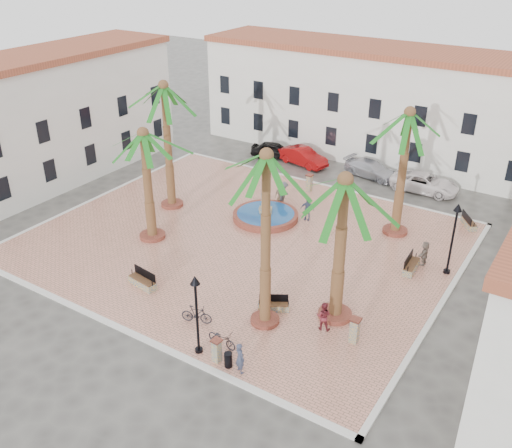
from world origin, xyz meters
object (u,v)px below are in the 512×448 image
(lamppost_e, at_px, (455,227))
(car_white, at_px, (425,183))
(fountain, at_px, (266,214))
(palm_ne, at_px, (408,127))
(bench_s, at_px, (143,282))
(car_silver, at_px, (371,169))
(car_black, at_px, (274,150))
(pedestrian_north, at_px, (284,194))
(bench_e, at_px, (411,266))
(palm_e, at_px, (344,198))
(pedestrian_east, at_px, (425,253))
(palm_sw, at_px, (144,147))
(bollard_n, at_px, (309,182))
(bicycle_a, at_px, (222,339))
(bicycle_b, at_px, (196,314))
(bench_ne, at_px, (469,223))
(bollard_se, at_px, (217,350))
(palm_s, at_px, (266,174))
(pedestrian_fountain_a, at_px, (280,194))
(cyclist_a, at_px, (240,358))
(bench_se, at_px, (274,306))
(palm_nw, at_px, (164,99))
(car_red, at_px, (303,157))
(pedestrian_fountain_b, at_px, (307,209))
(cyclist_b, at_px, (323,316))
(litter_bin, at_px, (228,360))

(lamppost_e, height_order, car_white, lamppost_e)
(fountain, bearing_deg, palm_ne, 19.59)
(bench_s, distance_m, car_silver, 22.88)
(palm_ne, xyz_separation_m, car_white, (-0.62, 7.96, -6.75))
(car_silver, bearing_deg, car_black, 103.35)
(pedestrian_north, height_order, car_black, pedestrian_north)
(lamppost_e, bearing_deg, bench_e, -154.60)
(palm_e, bearing_deg, bench_s, -162.28)
(pedestrian_east, bearing_deg, car_silver, -147.03)
(palm_sw, xyz_separation_m, pedestrian_north, (4.75, 8.94, -5.35))
(bollard_n, bearing_deg, pedestrian_north, -96.38)
(bicycle_a, bearing_deg, car_white, -1.70)
(bicycle_b, relative_size, pedestrian_north, 0.91)
(bicycle_a, bearing_deg, car_silver, 9.38)
(pedestrian_north, distance_m, car_silver, 9.41)
(palm_ne, bearing_deg, bench_ne, 42.35)
(bollard_se, bearing_deg, pedestrian_north, 110.05)
(palm_s, height_order, pedestrian_fountain_a, palm_s)
(bench_e, height_order, bench_ne, bench_e)
(bench_s, relative_size, car_black, 0.48)
(fountain, distance_m, cyclist_a, 15.60)
(bench_se, bearing_deg, lamppost_e, 21.11)
(bench_ne, height_order, bicycle_b, bicycle_b)
(palm_nw, xyz_separation_m, car_red, (3.97, 12.70, -7.31))
(fountain, relative_size, palm_sw, 0.61)
(pedestrian_fountain_b, height_order, car_silver, pedestrian_fountain_b)
(bicycle_b, distance_m, car_silver, 23.46)
(bench_ne, relative_size, bicycle_b, 1.05)
(palm_sw, distance_m, car_white, 22.08)
(car_silver, bearing_deg, fountain, 175.22)
(fountain, distance_m, bicycle_b, 12.43)
(palm_sw, height_order, pedestrian_east, palm_sw)
(bench_s, relative_size, cyclist_b, 1.25)
(palm_e, height_order, car_red, palm_e)
(car_black, bearing_deg, palm_e, -157.25)
(palm_s, xyz_separation_m, car_red, (-9.13, 20.84, -7.64))
(palm_nw, height_order, bollard_n, palm_nw)
(cyclist_a, relative_size, car_silver, 0.35)
(pedestrian_east, bearing_deg, litter_bin, -21.19)
(bench_ne, bearing_deg, palm_nw, 79.09)
(car_silver, height_order, car_white, car_white)
(pedestrian_north, bearing_deg, bollard_se, -164.27)
(lamppost_e, distance_m, cyclist_a, 14.84)
(bollard_n, bearing_deg, bicycle_a, -74.50)
(palm_ne, bearing_deg, bicycle_b, -108.65)
(bench_ne, height_order, litter_bin, bench_ne)
(pedestrian_fountain_b, height_order, pedestrian_north, pedestrian_north)
(bench_e, bearing_deg, fountain, 80.63)
(bench_e, xyz_separation_m, bollard_se, (-4.93, -12.71, 0.37))
(bollard_se, distance_m, pedestrian_north, 17.48)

